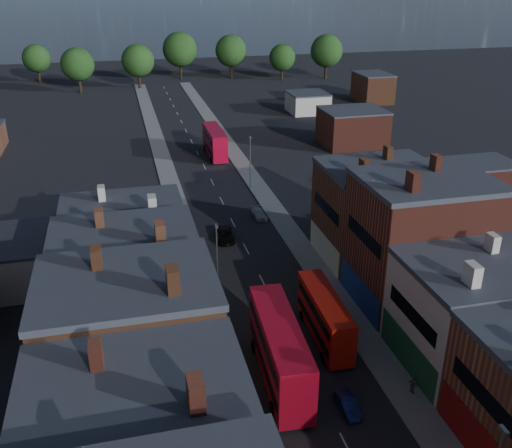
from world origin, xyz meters
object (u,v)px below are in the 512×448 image
car_1 (347,405)px  ped_3 (413,385)px  car_2 (225,235)px  bus_2 (215,142)px  car_3 (259,214)px  ped_1 (253,435)px  bus_1 (325,316)px  bus_0 (280,350)px

car_1 → ped_3: size_ratio=2.15×
ped_3 → car_2: bearing=-8.4°
car_2 → ped_3: (9.09, -31.12, 0.21)m
bus_2 → car_3: (0.96, -28.66, -2.13)m
bus_2 → ped_1: bearing=-97.6°
bus_1 → bus_2: bearing=91.8°
bus_2 → ped_1: size_ratio=6.38×
bus_1 → ped_3: 9.84m
car_2 → car_1: bearing=-78.7°
ped_1 → bus_0: bearing=-109.7°
car_1 → ped_1: bearing=-166.7°
ped_3 → bus_0: bearing=41.4°
ped_1 → ped_3: bearing=-160.5°
car_1 → ped_1: size_ratio=1.82×
ped_1 → car_3: bearing=-94.4°
car_3 → bus_2: bearing=89.3°
car_2 → ped_1: bearing=-92.3°
bus_2 → ped_3: size_ratio=7.55×
bus_0 → car_2: (0.59, 26.82, -2.20)m
car_1 → car_2: bearing=96.9°
car_1 → bus_2: bearing=89.4°
car_1 → bus_1: bearing=81.7°
bus_2 → car_3: bearing=-88.0°
bus_2 → car_2: (-4.87, -34.35, -2.00)m
car_3 → car_1: bearing=-96.3°
car_1 → car_3: (2.40, 37.28, 0.01)m
car_1 → ped_1: 7.96m
bus_0 → car_3: bearing=82.2°
bus_2 → bus_0: bearing=-95.0°
ped_1 → ped_3: ped_1 is taller
car_2 → ped_3: 32.42m
car_1 → ped_3: ped_3 is taller
bus_2 → car_1: size_ratio=3.51×
car_1 → car_2: 31.77m
bus_1 → bus_0: bearing=-139.0°
car_2 → car_3: car_2 is taller
bus_1 → ped_1: (-9.21, -10.98, -1.32)m
car_2 → ped_1: ped_1 is taller
bus_0 → car_3: (6.42, 32.52, -2.33)m
bus_1 → car_2: 22.94m
bus_1 → car_3: size_ratio=2.70×
bus_1 → car_1: size_ratio=3.10×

